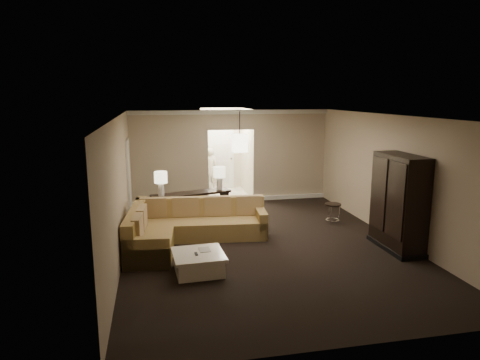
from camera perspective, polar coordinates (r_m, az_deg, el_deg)
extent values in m
plane|color=black|center=(9.53, 3.22, -8.58)|extent=(8.00, 8.00, 0.00)
cube|color=tan|center=(13.00, -1.19, 3.17)|extent=(6.00, 0.04, 2.80)
cube|color=tan|center=(5.51, 14.10, -8.51)|extent=(6.00, 0.04, 2.80)
cube|color=tan|center=(8.88, -15.75, -1.07)|extent=(0.04, 8.00, 2.80)
cube|color=tan|center=(10.32, 19.65, 0.38)|extent=(0.04, 8.00, 2.80)
cube|color=silver|center=(8.97, 3.42, 8.49)|extent=(6.00, 8.00, 0.02)
cube|color=silver|center=(12.83, -1.17, 9.03)|extent=(6.00, 0.10, 0.12)
cube|color=silver|center=(13.21, -1.12, -2.63)|extent=(6.00, 0.10, 0.12)
cube|color=white|center=(11.68, -14.57, 0.14)|extent=(0.05, 0.90, 2.10)
cube|color=white|center=(14.22, -1.89, -1.86)|extent=(1.40, 2.00, 0.01)
cube|color=beige|center=(13.87, -4.78, 3.65)|extent=(0.04, 2.00, 2.80)
cube|color=beige|center=(14.11, 0.88, 3.81)|extent=(0.04, 2.00, 2.80)
cube|color=beige|center=(14.95, -2.57, 4.23)|extent=(1.40, 0.04, 2.80)
cube|color=white|center=(14.97, -2.54, 2.89)|extent=(0.90, 0.05, 2.10)
cube|color=brown|center=(9.96, -5.21, -6.45)|extent=(3.06, 1.19, 0.42)
cube|color=brown|center=(8.93, -11.93, -8.78)|extent=(1.03, 1.48, 0.42)
cube|color=brown|center=(10.15, -5.28, -3.53)|extent=(3.00, 0.54, 0.46)
cube|color=brown|center=(9.30, -13.74, -5.19)|extent=(0.48, 2.40, 0.46)
cube|color=brown|center=(10.03, 2.81, -5.68)|extent=(0.29, 0.91, 0.62)
cube|color=brown|center=(8.34, -12.38, -9.54)|extent=(0.91, 0.29, 0.62)
cube|color=tan|center=(10.15, -11.49, -3.60)|extent=(0.63, 0.22, 0.46)
cube|color=tan|center=(10.10, -7.26, -3.53)|extent=(0.63, 0.22, 0.46)
cube|color=tan|center=(10.11, -3.01, -3.44)|extent=(0.63, 0.22, 0.46)
cube|color=tan|center=(10.17, 1.20, -3.34)|extent=(0.63, 0.22, 0.46)
cube|color=tan|center=(9.38, -12.94, -4.90)|extent=(0.22, 0.61, 0.46)
cube|color=tan|center=(8.71, -13.49, -6.17)|extent=(0.22, 0.61, 0.46)
cube|color=white|center=(8.10, -5.55, -11.09)|extent=(0.88, 0.88, 0.32)
cube|color=white|center=(8.03, -5.57, -9.86)|extent=(0.98, 0.98, 0.06)
cube|color=black|center=(7.97, -5.86, -9.76)|extent=(0.05, 0.15, 0.02)
cube|color=beige|center=(8.17, -4.76, -9.23)|extent=(0.22, 0.29, 0.01)
cube|color=black|center=(10.98, -6.50, -1.80)|extent=(2.10, 1.02, 0.06)
cube|color=black|center=(10.79, -11.07, -4.32)|extent=(0.19, 0.42, 0.74)
cube|color=black|center=(11.43, -2.10, -3.22)|extent=(0.19, 0.42, 0.74)
cube|color=black|center=(11.14, -6.42, -5.06)|extent=(1.99, 0.95, 0.04)
cube|color=black|center=(9.57, 20.42, -2.84)|extent=(0.56, 1.35, 2.03)
cube|color=black|center=(9.11, 20.05, -2.57)|extent=(0.03, 0.60, 1.55)
cube|color=black|center=(9.68, 17.97, -1.65)|extent=(0.03, 0.60, 1.55)
cube|color=black|center=(9.84, 20.03, -8.31)|extent=(0.60, 1.41, 0.10)
cylinder|color=black|center=(11.15, 12.31, -3.19)|extent=(0.41, 0.41, 0.04)
torus|color=silver|center=(11.26, 12.22, -5.18)|extent=(0.34, 0.34, 0.02)
cylinder|color=silver|center=(11.24, 13.05, -4.44)|extent=(0.02, 0.02, 0.49)
cylinder|color=silver|center=(11.33, 11.73, -4.26)|extent=(0.02, 0.02, 0.49)
cylinder|color=silver|center=(11.07, 11.97, -4.64)|extent=(0.02, 0.02, 0.49)
cylinder|color=silver|center=(10.69, -10.47, -1.23)|extent=(0.15, 0.15, 0.33)
cylinder|color=#F9ECBA|center=(10.63, -10.53, 0.36)|extent=(0.32, 0.32, 0.28)
cylinder|color=silver|center=(11.24, -2.76, -0.43)|extent=(0.15, 0.15, 0.33)
cylinder|color=#F9ECBA|center=(11.18, -2.77, 1.08)|extent=(0.32, 0.32, 0.28)
cylinder|color=black|center=(11.61, -0.05, 7.66)|extent=(0.02, 0.02, 0.60)
cube|color=#FFF0C6|center=(11.66, -0.05, 4.96)|extent=(0.38, 0.38, 0.48)
imported|color=beige|center=(14.58, -4.05, 1.73)|extent=(0.64, 0.47, 1.64)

